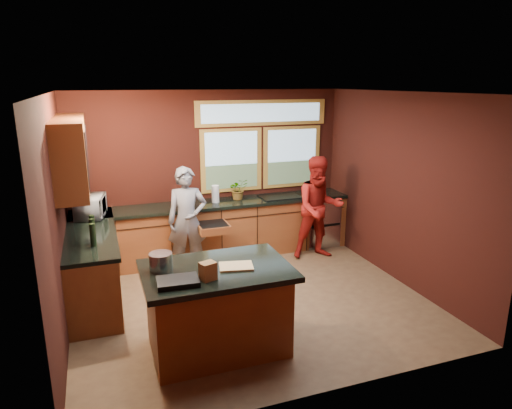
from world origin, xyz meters
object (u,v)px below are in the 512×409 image
person_grey (187,220)px  stock_pot (161,262)px  island (217,308)px  person_red (319,208)px  cutting_board (236,266)px

person_grey → stock_pot: (-0.68, -2.04, 0.22)m
person_grey → stock_pot: size_ratio=6.76×
island → person_red: bearing=42.2°
person_red → stock_pot: 3.40m
island → cutting_board: 0.52m
person_red → stock_pot: (-2.81, -1.90, 0.19)m
stock_pot → cutting_board: bearing=-14.9°
island → person_grey: size_ratio=0.96×
island → cutting_board: size_ratio=4.43×
island → person_grey: 2.22m
person_red → island: bearing=-130.3°
island → person_red: 3.07m
person_grey → cutting_board: (0.07, -2.24, 0.14)m
person_grey → person_red: 2.14m
person_grey → cutting_board: bearing=-81.0°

